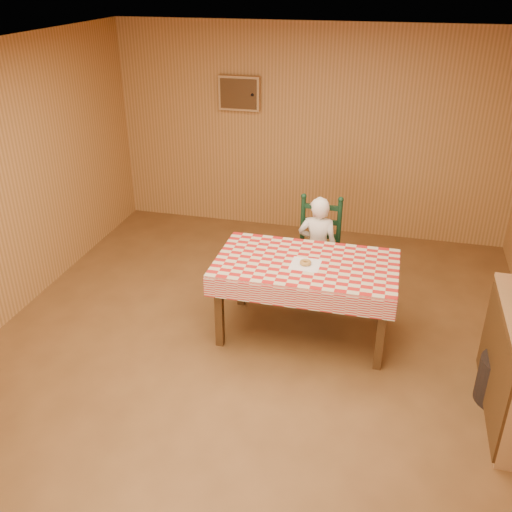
# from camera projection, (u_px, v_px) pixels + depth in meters

# --- Properties ---
(ground) EXTENTS (6.00, 6.00, 0.00)m
(ground) POSITION_uv_depth(u_px,v_px,m) (251.00, 360.00, 5.12)
(ground) COLOR brown
(ground) RESTS_ON ground
(cabin_walls) EXTENTS (5.10, 6.05, 2.65)m
(cabin_walls) POSITION_uv_depth(u_px,v_px,m) (265.00, 145.00, 4.75)
(cabin_walls) COLOR #AE7A3F
(cabin_walls) RESTS_ON ground
(dining_table) EXTENTS (1.66, 0.96, 0.77)m
(dining_table) POSITION_uv_depth(u_px,v_px,m) (306.00, 270.00, 5.19)
(dining_table) COLOR #492D13
(dining_table) RESTS_ON ground
(ladder_chair) EXTENTS (0.44, 0.40, 1.08)m
(ladder_chair) POSITION_uv_depth(u_px,v_px,m) (318.00, 251.00, 5.95)
(ladder_chair) COLOR black
(ladder_chair) RESTS_ON ground
(seated_child) EXTENTS (0.41, 0.27, 1.12)m
(seated_child) POSITION_uv_depth(u_px,v_px,m) (317.00, 248.00, 5.87)
(seated_child) COLOR white
(seated_child) RESTS_ON ground
(napkin) EXTENTS (0.27, 0.27, 0.00)m
(napkin) POSITION_uv_depth(u_px,v_px,m) (305.00, 264.00, 5.10)
(napkin) COLOR white
(napkin) RESTS_ON dining_table
(donut) EXTENTS (0.12, 0.12, 0.04)m
(donut) POSITION_uv_depth(u_px,v_px,m) (305.00, 262.00, 5.10)
(donut) COLOR #B48840
(donut) RESTS_ON napkin
(storage_bin) EXTENTS (0.41, 0.41, 0.39)m
(storage_bin) POSITION_uv_depth(u_px,v_px,m) (503.00, 381.00, 4.56)
(storage_bin) COLOR black
(storage_bin) RESTS_ON ground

